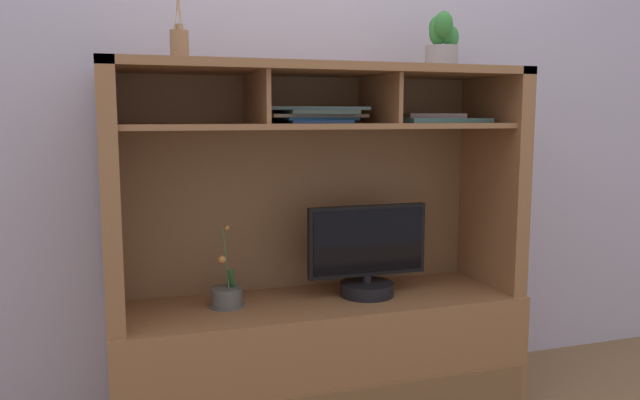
# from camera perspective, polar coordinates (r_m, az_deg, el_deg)

# --- Properties ---
(back_wall) EXTENTS (6.00, 0.02, 2.80)m
(back_wall) POSITION_cam_1_polar(r_m,az_deg,el_deg) (2.65, -1.92, 12.71)
(back_wall) COLOR #B4AEBE
(back_wall) RESTS_ON ground
(media_console) EXTENTS (1.57, 0.52, 1.35)m
(media_console) POSITION_cam_1_polar(r_m,az_deg,el_deg) (2.50, -0.08, -9.89)
(media_console) COLOR #916039
(media_console) RESTS_ON ground
(tv_monitor) EXTENTS (0.48, 0.21, 0.36)m
(tv_monitor) POSITION_cam_1_polar(r_m,az_deg,el_deg) (2.49, 4.31, -5.21)
(tv_monitor) COLOR black
(tv_monitor) RESTS_ON media_console
(potted_orchid) EXTENTS (0.13, 0.13, 0.31)m
(potted_orchid) POSITION_cam_1_polar(r_m,az_deg,el_deg) (2.39, -8.46, -8.60)
(potted_orchid) COLOR #53534C
(potted_orchid) RESTS_ON media_console
(magazine_stack_left) EXTENTS (0.40, 0.28, 0.06)m
(magazine_stack_left) POSITION_cam_1_polar(r_m,az_deg,el_deg) (2.41, -0.56, 7.79)
(magazine_stack_left) COLOR navy
(magazine_stack_left) RESTS_ON media_console
(magazine_stack_centre) EXTENTS (0.40, 0.34, 0.04)m
(magazine_stack_centre) POSITION_cam_1_polar(r_m,az_deg,el_deg) (2.60, 10.13, 7.24)
(magazine_stack_centre) COLOR #477368
(magazine_stack_centre) RESTS_ON media_console
(diffuser_bottle) EXTENTS (0.06, 0.06, 0.30)m
(diffuser_bottle) POSITION_cam_1_polar(r_m,az_deg,el_deg) (2.27, -12.63, 13.61)
(diffuser_bottle) COLOR olive
(diffuser_bottle) RESTS_ON media_console
(potted_succulent) EXTENTS (0.15, 0.15, 0.22)m
(potted_succulent) POSITION_cam_1_polar(r_m,az_deg,el_deg) (2.60, 10.98, 13.95)
(potted_succulent) COLOR gray
(potted_succulent) RESTS_ON media_console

